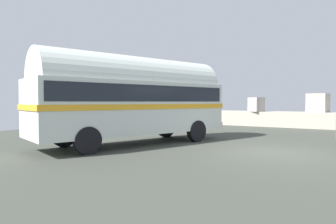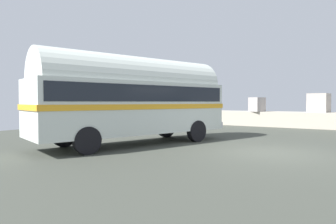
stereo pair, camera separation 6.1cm
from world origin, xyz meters
name	(u,v)px [view 1 (the left image)]	position (x,y,z in m)	size (l,w,h in m)	color
ground	(269,153)	(0.00, 0.00, 0.01)	(32.00, 26.00, 0.02)	#3C3F37
breakwater	(310,118)	(-0.07, 11.81, 0.71)	(31.36, 2.44, 2.44)	#B4AA99
vintage_coach	(134,96)	(-5.35, -0.90, 2.05)	(5.00, 8.90, 3.70)	black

